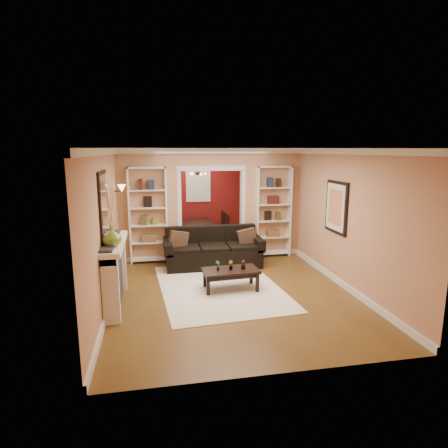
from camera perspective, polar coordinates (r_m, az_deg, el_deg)
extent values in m
plane|color=brown|center=(8.48, -0.63, -7.24)|extent=(8.00, 8.00, 0.00)
plane|color=white|center=(8.05, -0.67, 11.32)|extent=(8.00, 8.00, 0.00)
plane|color=tan|center=(12.08, -3.97, 4.82)|extent=(8.00, 0.00, 8.00)
plane|color=tan|center=(4.37, 8.60, -6.62)|extent=(8.00, 0.00, 8.00)
plane|color=tan|center=(8.08, -16.56, 1.24)|extent=(0.00, 8.00, 8.00)
plane|color=tan|center=(8.83, 13.90, 2.18)|extent=(0.00, 8.00, 8.00)
cube|color=tan|center=(9.33, -1.94, 2.97)|extent=(4.50, 0.15, 2.70)
cube|color=maroon|center=(12.05, -3.95, 4.67)|extent=(4.44, 0.04, 2.64)
cube|color=#8CA5CC|center=(11.99, -3.95, 5.74)|extent=(0.78, 0.03, 0.98)
cube|color=white|center=(7.57, -0.74, -9.50)|extent=(2.51, 3.36, 0.01)
cube|color=black|center=(8.77, -1.67, -3.58)|extent=(2.29, 0.99, 0.89)
cube|color=brown|center=(8.61, -7.00, -2.50)|extent=(0.45, 0.26, 0.44)
cube|color=brown|center=(8.86, 3.54, -2.12)|extent=(0.42, 0.13, 0.42)
cube|color=black|center=(7.37, 1.01, -8.44)|extent=(1.11, 0.66, 0.41)
imported|color=#336626|center=(7.23, -0.94, -6.32)|extent=(0.12, 0.11, 0.19)
imported|color=#336626|center=(7.28, 1.01, -6.27)|extent=(0.11, 0.12, 0.18)
imported|color=#336626|center=(7.33, 2.94, -6.16)|extent=(0.10, 0.10, 0.18)
cube|color=white|center=(9.09, -11.47, 1.26)|extent=(0.90, 0.30, 2.30)
cube|color=white|center=(9.55, 7.46, 1.86)|extent=(0.90, 0.30, 2.30)
cube|color=white|center=(6.79, -16.09, -7.27)|extent=(0.32, 1.70, 1.16)
imported|color=olive|center=(6.24, -16.76, -1.85)|extent=(0.31, 0.31, 0.33)
cube|color=silver|center=(6.54, -17.89, 2.91)|extent=(0.03, 0.95, 1.10)
cube|color=#FFE0A5|center=(8.55, -15.71, 5.06)|extent=(0.18, 0.18, 0.22)
cube|color=black|center=(7.89, 16.69, 2.48)|extent=(0.04, 0.85, 1.05)
imported|color=black|center=(11.02, -3.91, -1.33)|extent=(1.71, 0.95, 0.60)
cube|color=black|center=(10.65, -6.67, -1.05)|extent=(0.57, 0.57, 0.88)
cube|color=black|center=(10.77, -0.82, -0.72)|extent=(0.49, 0.49, 0.92)
cube|color=black|center=(11.24, -6.88, -0.72)|extent=(0.42, 0.42, 0.76)
cube|color=black|center=(11.35, -1.34, -0.17)|extent=(0.53, 0.53, 0.90)
cube|color=#352718|center=(10.74, -3.19, 7.63)|extent=(0.50, 0.50, 0.30)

